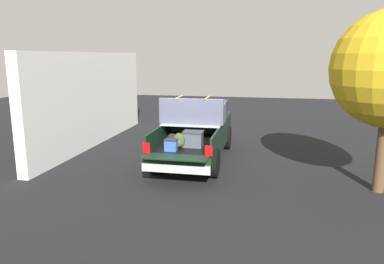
# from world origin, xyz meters

# --- Properties ---
(ground_plane) EXTENTS (40.00, 40.00, 0.00)m
(ground_plane) POSITION_xyz_m (0.00, 0.00, 0.00)
(ground_plane) COLOR black
(pickup_truck) EXTENTS (6.05, 2.08, 2.23)m
(pickup_truck) POSITION_xyz_m (0.36, -0.00, 0.97)
(pickup_truck) COLOR black
(pickup_truck) RESTS_ON ground_plane
(building_facade) EXTENTS (9.22, 0.36, 3.68)m
(building_facade) POSITION_xyz_m (1.46, 4.49, 1.84)
(building_facade) COLOR white
(building_facade) RESTS_ON ground_plane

